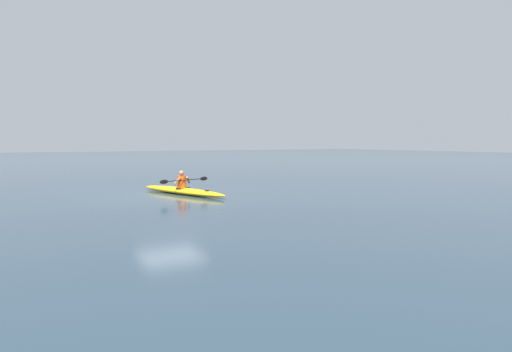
{
  "coord_description": "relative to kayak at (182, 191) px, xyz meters",
  "views": [
    {
      "loc": [
        6.06,
        16.92,
        2.18
      ],
      "look_at": [
        -0.81,
        5.38,
        1.13
      ],
      "focal_mm": 31.16,
      "sensor_mm": 36.0,
      "label": 1
    }
  ],
  "objects": [
    {
      "name": "kayaker",
      "position": [
        0.0,
        -0.01,
        0.43
      ],
      "size": [
        2.36,
        0.74,
        0.71
      ],
      "color": "#E04C14",
      "rests_on": "kayak"
    },
    {
      "name": "ground_plane",
      "position": [
        0.64,
        0.32,
        -0.14
      ],
      "size": [
        160.0,
        160.0,
        0.0
      ],
      "primitive_type": "plane",
      "color": "#283D4C"
    },
    {
      "name": "kayak",
      "position": [
        0.0,
        0.0,
        0.0
      ],
      "size": [
        2.14,
        5.15,
        0.27
      ],
      "color": "#EAB214",
      "rests_on": "ground"
    }
  ]
}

